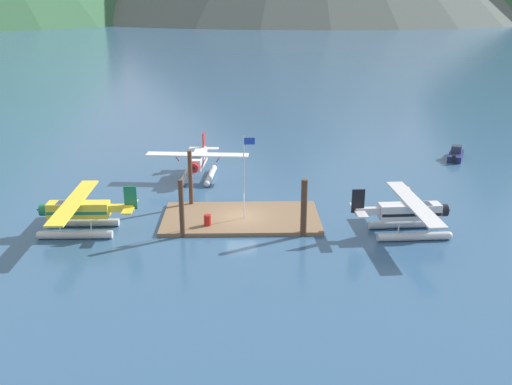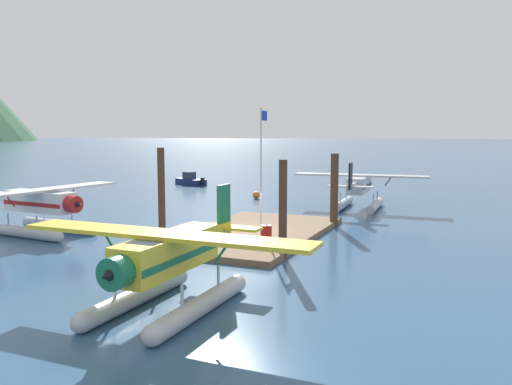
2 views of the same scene
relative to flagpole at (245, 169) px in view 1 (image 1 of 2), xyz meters
The scene contains 12 objects.
ground_plane 4.64m from the flagpole, 133.16° to the left, with size 1200.00×1200.00×0.00m, color #2D5175.
dock_platform 4.49m from the flagpole, 133.16° to the left, with size 13.12×7.27×0.30m, color brown.
piling_near_left 6.27m from the flagpole, 147.83° to the right, with size 0.39×0.39×4.68m, color #4C3323.
piling_near_right 5.96m from the flagpole, 34.58° to the right, with size 0.50×0.50×4.63m, color #4C3323.
piling_far_left 6.38m from the flagpole, 143.01° to the left, with size 0.37×0.37×5.16m, color #4C3323.
flagpole is the anchor object (origin of this frame).
fuel_drum 5.18m from the flagpole, 153.68° to the right, with size 0.62×0.62×0.88m.
mooring_buoy 17.46m from the flagpole, 24.02° to the left, with size 0.67×0.67×0.67m, color orange.
seaplane_white_bow_left 13.29m from the flagpole, 111.76° to the left, with size 10.48×7.97×3.84m.
seaplane_yellow_port_aft 13.72m from the flagpole, behind, with size 7.98×10.40×3.84m.
seaplane_silver_stbd_aft 13.57m from the flagpole, 13.10° to the right, with size 7.98×10.46×3.84m.
boat_navy_open_east 31.26m from the flagpole, 37.85° to the left, with size 3.12×4.55×1.50m.
Camera 1 is at (0.25, -45.17, 17.96)m, focal length 40.37 mm.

